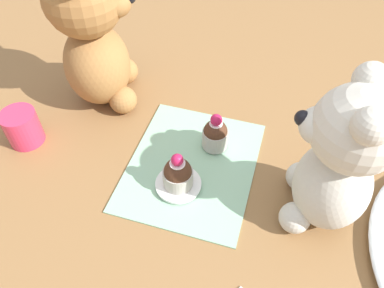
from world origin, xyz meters
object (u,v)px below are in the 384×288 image
(cupcake_near_tan_bear, at_px, (178,174))
(juice_glass, at_px, (22,127))
(teddy_bear_cream, at_px, (340,161))
(saucer_plate, at_px, (178,184))
(cupcake_near_cream_bear, at_px, (215,134))
(teddy_bear_tan, at_px, (93,35))

(cupcake_near_tan_bear, relative_size, juice_glass, 1.08)
(teddy_bear_cream, xyz_separation_m, saucer_plate, (0.02, -0.22, -0.11))
(teddy_bear_cream, bearing_deg, cupcake_near_cream_bear, -112.99)
(cupcake_near_cream_bear, relative_size, saucer_plate, 0.97)
(cupcake_near_cream_bear, relative_size, juice_glass, 1.14)
(cupcake_near_cream_bear, distance_m, saucer_plate, 0.11)
(teddy_bear_cream, xyz_separation_m, cupcake_near_tan_bear, (0.02, -0.22, -0.08))
(cupcake_near_tan_bear, xyz_separation_m, juice_glass, (-0.02, -0.29, -0.00))
(saucer_plate, bearing_deg, cupcake_near_cream_bear, 161.15)
(teddy_bear_cream, relative_size, teddy_bear_tan, 0.87)
(teddy_bear_tan, distance_m, cupcake_near_tan_bear, 0.29)
(cupcake_near_cream_bear, xyz_separation_m, juice_glass, (0.08, -0.33, -0.00))
(teddy_bear_cream, height_order, juice_glass, teddy_bear_cream)
(teddy_bear_tan, bearing_deg, cupcake_near_cream_bear, -127.23)
(teddy_bear_tan, height_order, cupcake_near_tan_bear, teddy_bear_tan)
(teddy_bear_cream, height_order, saucer_plate, teddy_bear_cream)
(cupcake_near_cream_bear, distance_m, cupcake_near_tan_bear, 0.11)
(teddy_bear_cream, xyz_separation_m, teddy_bear_tan, (-0.15, -0.42, 0.02))
(teddy_bear_tan, xyz_separation_m, saucer_plate, (0.17, 0.21, -0.13))
(juice_glass, bearing_deg, teddy_bear_cream, 90.07)
(teddy_bear_tan, xyz_separation_m, cupcake_near_cream_bear, (0.07, 0.24, -0.11))
(teddy_bear_cream, xyz_separation_m, cupcake_near_cream_bear, (-0.08, -0.18, -0.09))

